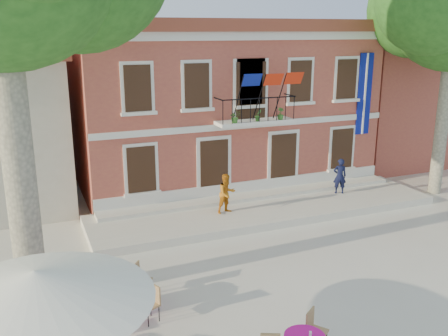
% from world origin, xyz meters
% --- Properties ---
extents(ground, '(90.00, 90.00, 0.00)m').
position_xyz_m(ground, '(0.00, 0.00, 0.00)').
color(ground, beige).
rests_on(ground, ground).
extents(main_building, '(13.50, 9.59, 7.50)m').
position_xyz_m(main_building, '(2.00, 9.99, 3.78)').
color(main_building, '#A4433B').
rests_on(main_building, ground).
extents(neighbor_east, '(9.40, 9.40, 6.40)m').
position_xyz_m(neighbor_east, '(14.00, 11.00, 3.22)').
color(neighbor_east, '#A4433B').
rests_on(neighbor_east, ground).
extents(terrace, '(14.00, 3.40, 0.30)m').
position_xyz_m(terrace, '(2.00, 4.40, 0.15)').
color(terrace, silver).
rests_on(terrace, ground).
extents(patio_umbrella, '(4.13, 4.13, 3.07)m').
position_xyz_m(patio_umbrella, '(-6.75, -3.83, 2.76)').
color(patio_umbrella, black).
rests_on(patio_umbrella, ground).
extents(pedestrian_navy, '(0.65, 0.55, 1.53)m').
position_xyz_m(pedestrian_navy, '(5.63, 4.65, 1.06)').
color(pedestrian_navy, black).
rests_on(pedestrian_navy, terrace).
extents(pedestrian_orange, '(0.86, 0.73, 1.54)m').
position_xyz_m(pedestrian_orange, '(0.27, 4.32, 1.07)').
color(pedestrian_orange, orange).
rests_on(pedestrian_orange, terrace).
extents(cafe_table_3, '(1.72, 1.86, 0.95)m').
position_xyz_m(cafe_table_3, '(-4.50, -0.66, 0.43)').
color(cafe_table_3, '#D11389').
rests_on(cafe_table_3, ground).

